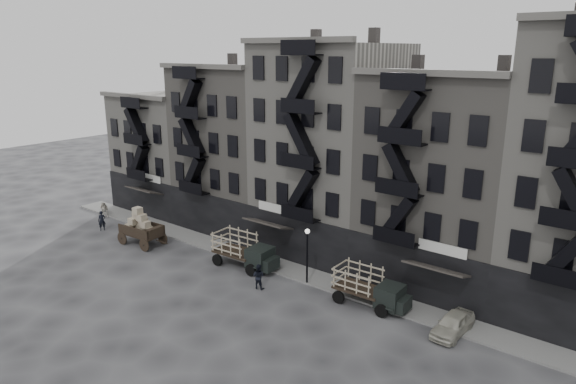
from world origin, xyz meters
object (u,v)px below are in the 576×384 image
Objects in this scene: wagon at (140,223)px; stake_truck_east at (369,285)px; pedestrian_mid at (258,276)px; pedestrian_west at (102,221)px; horse at (103,208)px; stake_truck_west at (244,248)px; car_east at (453,324)px.

wagon is 21.48m from stake_truck_east.
stake_truck_east is 7.95m from pedestrian_mid.
horse is at bearing 92.61° from pedestrian_west.
stake_truck_west reaches higher than horse.
stake_truck_west reaches higher than car_east.
car_east is (5.75, -0.00, -0.82)m from stake_truck_east.
wagon reaches higher than stake_truck_east.
stake_truck_west reaches higher than pedestrian_west.
pedestrian_west is at bearing -175.99° from stake_truck_east.
wagon is 2.25× the size of pedestrian_mid.
pedestrian_west is 1.01× the size of pedestrian_mid.
pedestrian_west is (-27.24, -2.73, -0.53)m from stake_truck_east.
wagon reaches higher than horse.
wagon is at bearing -53.18° from pedestrian_west.
wagon reaches higher than stake_truck_west.
pedestrian_mid is at bearing -54.38° from pedestrian_west.
wagon is at bearing -86.80° from horse.
stake_truck_east reaches higher than horse.
pedestrian_west reaches higher than car_east.
pedestrian_mid is (-13.21, -2.70, 0.28)m from car_east.
stake_truck_west is at bearing -46.94° from pedestrian_west.
pedestrian_mid is at bearing -165.16° from car_east.
wagon is 6.01m from pedestrian_west.
wagon is at bearing -14.19° from pedestrian_mid.
wagon reaches higher than car_east.
pedestrian_west is (-5.93, -0.13, -1.00)m from wagon.
stake_truck_west is 3.01× the size of pedestrian_mid.
horse is 1.07× the size of pedestrian_west.
car_east is 33.11m from pedestrian_west.
pedestrian_west is 19.79m from pedestrian_mid.
wagon is 27.22m from car_east.
stake_truck_east reaches higher than pedestrian_mid.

